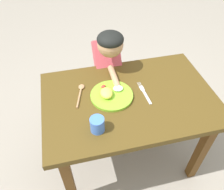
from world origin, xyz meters
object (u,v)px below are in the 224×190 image
(fork, at_px, (145,93))
(drinking_cup, at_px, (97,125))
(plate, at_px, (111,95))
(spoon, at_px, (80,92))
(person, at_px, (107,75))

(fork, distance_m, drinking_cup, 0.42)
(plate, height_order, spoon, plate)
(fork, bearing_deg, spoon, 72.32)
(spoon, bearing_deg, drinking_cup, -154.14)
(spoon, relative_size, drinking_cup, 2.32)
(fork, height_order, drinking_cup, drinking_cup)
(fork, distance_m, spoon, 0.42)
(drinking_cup, xyz_separation_m, person, (0.19, 0.62, -0.19))
(plate, distance_m, person, 0.42)
(fork, bearing_deg, plate, 79.85)
(person, bearing_deg, spoon, 50.97)
(spoon, xyz_separation_m, person, (0.25, 0.31, -0.15))
(spoon, distance_m, drinking_cup, 0.33)
(plate, bearing_deg, fork, -6.99)
(person, bearing_deg, plate, 81.22)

